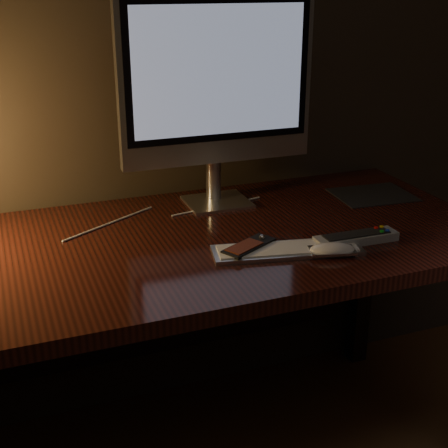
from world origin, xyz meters
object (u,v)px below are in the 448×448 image
object	(u,v)px
monitor	(217,85)
media_remote	(249,247)
desk	(189,271)
mouse	(332,251)
tv_remote	(356,238)
keyboard	(287,250)

from	to	relation	value
monitor	media_remote	distance (m)	0.50
desk	media_remote	bearing A→B (deg)	-64.96
mouse	media_remote	xyz separation A→B (m)	(-0.18, 0.09, -0.00)
media_remote	tv_remote	xyz separation A→B (m)	(0.28, -0.05, 0.00)
tv_remote	desk	bearing A→B (deg)	147.68
desk	tv_remote	world-z (taller)	tv_remote
mouse	tv_remote	xyz separation A→B (m)	(0.10, 0.05, 0.00)
media_remote	tv_remote	size ratio (longest dim) A/B	0.72
monitor	keyboard	size ratio (longest dim) A/B	1.60
mouse	monitor	bearing A→B (deg)	122.05
monitor	tv_remote	size ratio (longest dim) A/B	2.66
desk	mouse	world-z (taller)	mouse
media_remote	monitor	bearing A→B (deg)	53.42
desk	mouse	bearing A→B (deg)	-46.87
desk	media_remote	distance (m)	0.26
mouse	tv_remote	world-z (taller)	tv_remote
keyboard	media_remote	size ratio (longest dim) A/B	2.31
desk	mouse	distance (m)	0.43
mouse	media_remote	size ratio (longest dim) A/B	0.69
desk	keyboard	distance (m)	0.33
desk	mouse	size ratio (longest dim) A/B	14.33
desk	monitor	distance (m)	0.53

